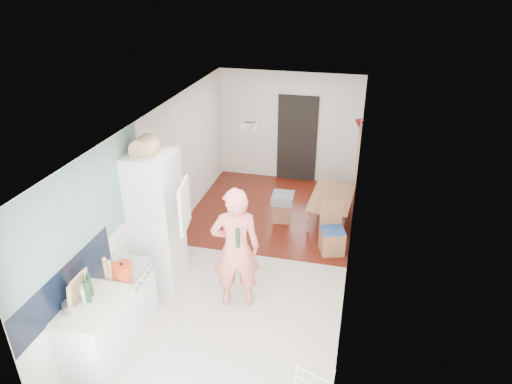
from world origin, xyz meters
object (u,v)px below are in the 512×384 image
at_px(person, 236,238).
at_px(dining_chair, 333,229).
at_px(dining_table, 332,210).
at_px(stool, 282,211).

height_order(person, dining_chair, person).
bearing_deg(person, dining_chair, -143.09).
bearing_deg(dining_table, stool, 110.31).
distance_m(dining_table, stool, 0.99).
bearing_deg(stool, dining_chair, -39.76).
distance_m(person, stool, 2.71).
bearing_deg(dining_chair, dining_table, 77.00).
xyz_separation_m(person, dining_chair, (1.24, 1.67, -0.66)).
bearing_deg(stool, dining_table, 16.43).
distance_m(person, dining_chair, 2.19).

